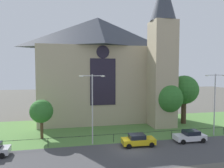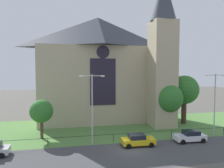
# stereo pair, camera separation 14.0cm
# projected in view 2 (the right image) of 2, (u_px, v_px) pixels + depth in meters

# --- Properties ---
(ground) EXTENTS (160.00, 160.00, 0.00)m
(ground) POSITION_uv_depth(u_px,v_px,m) (113.00, 127.00, 36.27)
(ground) COLOR #56544C
(road_asphalt) EXTENTS (120.00, 8.00, 0.01)m
(road_asphalt) POSITION_uv_depth(u_px,v_px,m) (135.00, 154.00, 24.54)
(road_asphalt) COLOR #424244
(road_asphalt) RESTS_ON ground
(grass_verge) EXTENTS (120.00, 20.00, 0.01)m
(grass_verge) POSITION_uv_depth(u_px,v_px,m) (116.00, 130.00, 34.31)
(grass_verge) COLOR #517F3D
(grass_verge) RESTS_ON ground
(church_building) EXTENTS (23.20, 16.20, 26.00)m
(church_building) POSITION_uv_depth(u_px,v_px,m) (102.00, 67.00, 41.84)
(church_building) COLOR tan
(church_building) RESTS_ON ground
(iron_railing) EXTENTS (33.98, 0.07, 1.13)m
(iron_railing) POSITION_uv_depth(u_px,v_px,m) (113.00, 135.00, 28.56)
(iron_railing) COLOR black
(iron_railing) RESTS_ON ground
(tree_left_near) EXTENTS (3.26, 3.26, 5.54)m
(tree_left_near) POSITION_uv_depth(u_px,v_px,m) (41.00, 111.00, 30.08)
(tree_left_near) COLOR #4C3823
(tree_left_near) RESTS_ON ground
(tree_right_far) EXTENTS (5.18, 5.18, 8.76)m
(tree_right_far) POSITION_uv_depth(u_px,v_px,m) (184.00, 90.00, 38.57)
(tree_right_far) COLOR #423021
(tree_right_far) RESTS_ON ground
(tree_right_near) EXTENTS (4.93, 4.93, 7.44)m
(tree_right_near) POSITION_uv_depth(u_px,v_px,m) (168.00, 98.00, 35.98)
(tree_right_near) COLOR #423021
(tree_right_near) RESTS_ON ground
(streetlamp_near) EXTENTS (3.37, 0.26, 9.15)m
(streetlamp_near) POSITION_uv_depth(u_px,v_px,m) (92.00, 101.00, 27.59)
(streetlamp_near) COLOR #B2B2B7
(streetlamp_near) RESTS_ON ground
(streetlamp_far) EXTENTS (3.37, 0.26, 9.18)m
(streetlamp_far) POSITION_uv_depth(u_px,v_px,m) (215.00, 97.00, 31.26)
(streetlamp_far) COLOR #B2B2B7
(streetlamp_far) RESTS_ON ground
(parked_car_yellow) EXTENTS (4.25, 2.13, 1.51)m
(parked_car_yellow) POSITION_uv_depth(u_px,v_px,m) (138.00, 140.00, 27.25)
(parked_car_yellow) COLOR gold
(parked_car_yellow) RESTS_ON ground
(parked_car_white) EXTENTS (4.22, 2.05, 1.51)m
(parked_car_white) POSITION_uv_depth(u_px,v_px,m) (190.00, 136.00, 28.91)
(parked_car_white) COLOR silver
(parked_car_white) RESTS_ON ground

